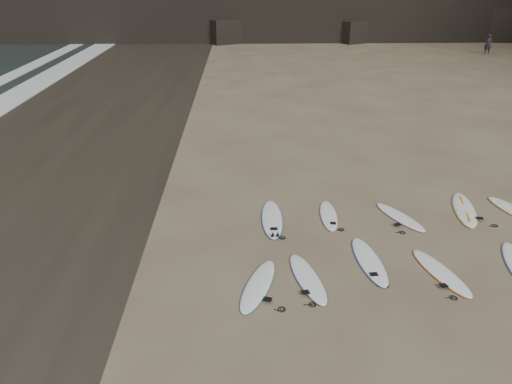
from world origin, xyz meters
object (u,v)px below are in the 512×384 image
Objects in this scene: surfboard_2 at (369,261)px; surfboard_0 at (258,285)px; surfboard_1 at (308,278)px; surfboard_7 at (400,217)px; surfboard_3 at (441,272)px; surfboard_5 at (272,219)px; person_a at (488,44)px; surfboard_8 at (464,209)px; surfboard_6 at (329,215)px.

surfboard_0 is at bearing -165.54° from surfboard_2.
surfboard_1 is 4.92m from surfboard_7.
surfboard_0 is 4.99m from surfboard_3.
surfboard_2 is 3.70m from surfboard_5.
surfboard_0 is at bearing -166.01° from surfboard_7.
surfboard_5 is at bearing 127.57° from surfboard_3.
surfboard_3 is 3.29m from surfboard_7.
surfboard_5 is at bearing -88.07° from person_a.
surfboard_2 is at bearing 11.34° from surfboard_1.
surfboard_2 reaches higher than surfboard_7.
surfboard_0 is 3.34m from surfboard_2.
person_a is (22.54, 33.42, 0.87)m from surfboard_5.
surfboard_3 is at bearing -106.62° from surfboard_8.
surfboard_0 and surfboard_1 have the same top height.
surfboard_8 is (4.02, 3.14, 0.00)m from surfboard_2.
surfboard_3 is (1.80, -0.63, -0.00)m from surfboard_2.
person_a reaches higher than surfboard_8.
surfboard_6 is at bearing 75.76° from surfboard_0.
surfboard_6 is (1.90, 0.20, -0.01)m from surfboard_5.
surfboard_7 is at bearing 0.88° from surfboard_5.
surfboard_1 is 3.82m from surfboard_6.
surfboard_6 is 2.35m from surfboard_7.
surfboard_3 is at bearing -111.30° from surfboard_7.
surfboard_2 is 3.14m from surfboard_7.
surfboard_1 is (1.33, 0.28, -0.00)m from surfboard_0.
surfboard_5 reaches higher than surfboard_3.
surfboard_6 is 4.70m from surfboard_8.
surfboard_1 is 1.00× the size of surfboard_3.
surfboard_2 reaches higher than surfboard_3.
surfboard_7 is at bearing -154.65° from surfboard_8.
surfboard_1 and surfboard_3 have the same top height.
surfboard_0 is 6.10m from surfboard_7.
surfboard_3 is at bearing -9.46° from surfboard_1.
surfboard_5 is 1.91m from surfboard_6.
surfboard_1 is 3.52m from surfboard_5.
person_a is at bearing 56.77° from surfboard_2.
surfboard_7 is at bearing 76.85° from surfboard_3.
surfboard_8 is (5.86, 3.93, 0.01)m from surfboard_1.
surfboard_6 is at bearing 6.71° from surfboard_5.
surfboard_5 is at bearing 129.87° from surfboard_2.
surfboard_7 reaches higher than surfboard_6.
surfboard_0 is at bearing 169.53° from surfboard_3.
surfboard_3 is 1.10× the size of surfboard_6.
person_a reaches higher than surfboard_1.
surfboard_7 is (3.50, 3.45, -0.00)m from surfboard_1.
surfboard_7 is (4.24, 0.00, -0.01)m from surfboard_5.
surfboard_7 is at bearing 32.59° from surfboard_1.
surfboard_7 is (2.34, -0.19, 0.00)m from surfboard_6.
surfboard_1 reaches higher than surfboard_7.
surfboard_5 reaches higher than surfboard_2.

